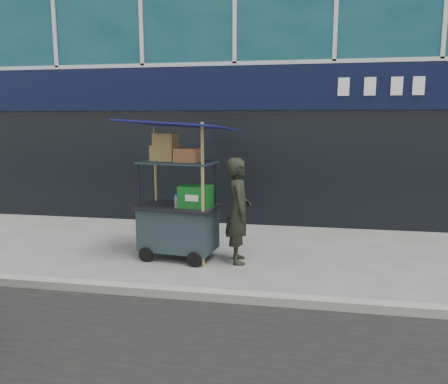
# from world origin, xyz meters

# --- Properties ---
(ground) EXTENTS (80.00, 80.00, 0.00)m
(ground) POSITION_xyz_m (0.00, 0.00, 0.00)
(ground) COLOR #5E5F5A
(ground) RESTS_ON ground
(curb) EXTENTS (80.00, 0.18, 0.12)m
(curb) POSITION_xyz_m (0.00, -0.20, 0.06)
(curb) COLOR gray
(curb) RESTS_ON ground
(vendor_cart) EXTENTS (1.82, 1.40, 2.27)m
(vendor_cart) POSITION_xyz_m (-0.52, 1.38, 0.80)
(vendor_cart) COLOR black
(vendor_cart) RESTS_ON ground
(vendor_man) EXTENTS (0.53, 0.69, 1.68)m
(vendor_man) POSITION_xyz_m (0.46, 1.35, 0.84)
(vendor_man) COLOR black
(vendor_man) RESTS_ON ground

